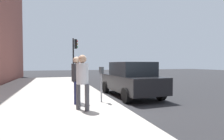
{
  "coord_description": "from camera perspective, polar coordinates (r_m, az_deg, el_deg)",
  "views": [
    {
      "loc": [
        -6.92,
        2.34,
        1.69
      ],
      "look_at": [
        0.15,
        0.07,
        1.42
      ],
      "focal_mm": 28.45,
      "sensor_mm": 36.0,
      "label": 1
    }
  ],
  "objects": [
    {
      "name": "parking_meter",
      "position": [
        7.09,
        -3.43,
        -2.17
      ],
      "size": [
        0.36,
        0.12,
        1.41
      ],
      "color": "gray",
      "rests_on": "sidewalk_slab"
    },
    {
      "name": "traffic_signal",
      "position": [
        14.91,
        -11.93,
        5.42
      ],
      "size": [
        0.24,
        0.44,
        3.6
      ],
      "color": "black",
      "rests_on": "sidewalk_slab"
    },
    {
      "name": "ground_plane",
      "position": [
        7.5,
        0.88,
        -10.96
      ],
      "size": [
        80.0,
        80.0,
        0.0
      ],
      "primitive_type": "plane",
      "color": "#2B2B2D",
      "rests_on": "ground"
    },
    {
      "name": "pedestrian_bystander",
      "position": [
        5.9,
        -9.48,
        -2.35
      ],
      "size": [
        0.46,
        0.4,
        1.83
      ],
      "rotation": [
        0.0,
        0.0,
        -0.91
      ],
      "color": "#47474C",
      "rests_on": "sidewalk_slab"
    },
    {
      "name": "sidewalk_slab",
      "position": [
        7.13,
        -23.08,
        -11.18
      ],
      "size": [
        28.0,
        6.0,
        0.15
      ],
      "primitive_type": "cube",
      "color": "#B7B2A8",
      "rests_on": "ground_plane"
    },
    {
      "name": "parked_sedan_near",
      "position": [
        9.18,
        5.99,
        -2.91
      ],
      "size": [
        4.46,
        2.09,
        1.77
      ],
      "color": "black",
      "rests_on": "ground_plane"
    },
    {
      "name": "pedestrian_at_meter",
      "position": [
        7.0,
        -11.29,
        -1.81
      ],
      "size": [
        0.53,
        0.39,
        1.8
      ],
      "rotation": [
        0.0,
        0.0,
        -1.83
      ],
      "color": "#191E4C",
      "rests_on": "sidewalk_slab"
    }
  ]
}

